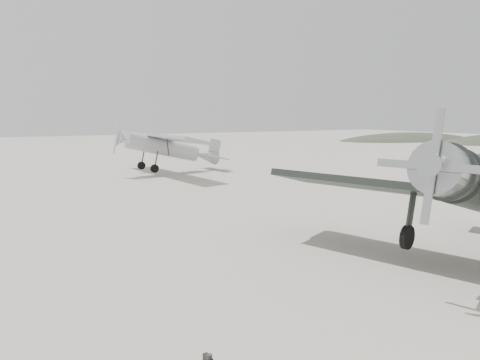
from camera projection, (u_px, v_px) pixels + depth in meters
name	position (u px, v px, depth m)	size (l,w,h in m)	color
ground	(319.00, 231.00, 16.91)	(160.00, 160.00, 0.00)	#9B968A
hill_northeast	(408.00, 140.00, 75.55)	(32.00, 16.00, 5.20)	#333C2B
highwing_monoplane	(167.00, 144.00, 33.13)	(8.15, 11.46, 3.24)	#A2A3A7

